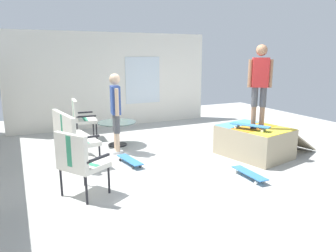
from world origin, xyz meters
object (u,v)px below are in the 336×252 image
person_watching (116,107)px  person_skater (260,80)px  patio_chair_near_house (80,116)px  skate_ramp (255,141)px  skateboard_by_bench (130,160)px  patio_table (117,129)px  skateboard_on_ramp (250,126)px  patio_chair_by_wall (78,159)px  skateboard_spare (249,173)px  patio_bench (71,133)px

person_watching → person_skater: person_skater is taller
patio_chair_near_house → person_watching: (-1.49, -0.50, 0.40)m
skate_ramp → skateboard_by_bench: (0.63, 2.59, -0.23)m
patio_table → skateboard_by_bench: bearing=172.9°
skateboard_on_ramp → person_watching: bearing=54.1°
patio_chair_near_house → person_watching: person_watching is taller
patio_chair_by_wall → skateboard_spare: bearing=-99.9°
patio_bench → person_skater: 3.91m
person_watching → skate_ramp: bearing=-120.0°
skate_ramp → person_skater: bearing=149.8°
person_watching → patio_bench: bearing=105.7°
skate_ramp → patio_chair_by_wall: bearing=97.2°
skateboard_spare → patio_table: bearing=26.1°
skate_ramp → patio_table: 3.17m
skateboard_by_bench → skateboard_on_ramp: bearing=-109.0°
patio_chair_by_wall → person_watching: (1.97, -1.17, 0.40)m
patio_chair_by_wall → skateboard_spare: (-0.49, -2.83, -0.53)m
person_watching → person_skater: (-1.58, -2.54, 0.60)m
person_watching → skateboard_by_bench: (-0.87, 0.00, -0.93)m
patio_chair_near_house → skateboard_spare: 4.53m
skate_ramp → person_skater: size_ratio=1.28×
person_skater → skateboard_by_bench: size_ratio=2.05×
skateboard_spare → person_skater: bearing=-45.1°
skate_ramp → skateboard_spare: 1.37m
patio_table → skateboard_by_bench: patio_table is taller
patio_table → skateboard_spare: patio_table is taller
person_watching → patio_chair_near_house: bearing=18.4°
person_watching → skateboard_by_bench: bearing=179.9°
skate_ramp → skateboard_on_ramp: skateboard_on_ramp is taller
patio_chair_near_house → person_watching: bearing=-161.6°
patio_chair_near_house → skateboard_spare: bearing=-151.4°
patio_chair_by_wall → skateboard_by_bench: patio_chair_by_wall is taller
patio_table → skate_ramp: bearing=-130.3°
patio_bench → patio_table: size_ratio=1.47×
patio_chair_near_house → skateboard_on_ramp: 4.20m
person_watching → person_skater: bearing=-122.0°
patio_chair_near_house → patio_chair_by_wall: bearing=168.9°
skate_ramp → patio_chair_near_house: bearing=46.0°
patio_chair_by_wall → person_watching: bearing=-30.7°
patio_bench → person_skater: bearing=-110.1°
patio_chair_near_house → skateboard_on_ramp: (-3.15, -2.79, 0.11)m
patio_chair_by_wall → patio_table: bearing=-28.0°
person_skater → skateboard_spare: person_skater is taller
skateboard_spare → skateboard_on_ramp: skateboard_on_ramp is taller
patio_table → skateboard_spare: bearing=-153.9°
patio_bench → person_skater: person_skater is taller
patio_chair_near_house → skateboard_on_ramp: patio_chair_near_house is taller
skateboard_on_ramp → skateboard_by_bench: bearing=71.0°
person_skater → patio_bench: bearing=69.9°
skate_ramp → skateboard_spare: size_ratio=2.67×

